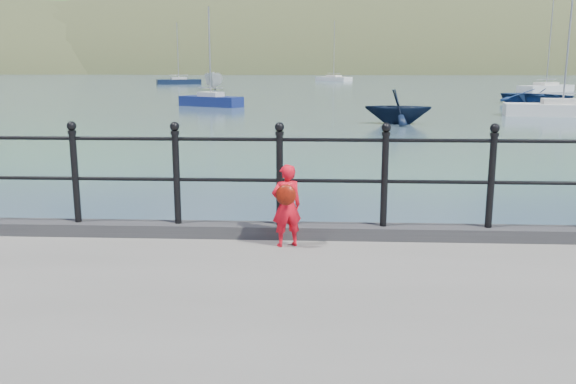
# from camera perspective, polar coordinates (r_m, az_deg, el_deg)

# --- Properties ---
(ground) EXTENTS (600.00, 600.00, 0.00)m
(ground) POSITION_cam_1_polar(r_m,az_deg,el_deg) (7.71, -5.22, -10.98)
(ground) COLOR #2D4251
(ground) RESTS_ON ground
(kerb) EXTENTS (60.00, 0.30, 0.15)m
(kerb) POSITION_cam_1_polar(r_m,az_deg,el_deg) (7.21, -5.54, -3.55)
(kerb) COLOR #28282B
(kerb) RESTS_ON quay
(railing) EXTENTS (18.11, 0.11, 1.20)m
(railing) POSITION_cam_1_polar(r_m,az_deg,el_deg) (7.05, -5.67, 2.32)
(railing) COLOR black
(railing) RESTS_ON kerb
(far_shore) EXTENTS (830.00, 200.00, 156.00)m
(far_shore) POSITION_cam_1_polar(r_m,az_deg,el_deg) (250.55, 11.54, 5.89)
(far_shore) COLOR #333A21
(far_shore) RESTS_ON ground
(child) EXTENTS (0.39, 0.35, 0.92)m
(child) POSITION_cam_1_polar(r_m,az_deg,el_deg) (6.69, -0.14, -1.21)
(child) COLOR red
(child) RESTS_ON quay
(launch_blue) EXTENTS (6.55, 6.86, 1.16)m
(launch_blue) POSITION_cam_1_polar(r_m,az_deg,el_deg) (49.31, 22.38, 8.28)
(launch_blue) COLOR navy
(launch_blue) RESTS_ON ground
(launch_white) EXTENTS (2.47, 5.44, 2.04)m
(launch_white) POSITION_cam_1_polar(r_m,az_deg,el_deg) (70.79, -6.94, 10.29)
(launch_white) COLOR beige
(launch_white) RESTS_ON ground
(launch_navy) EXTENTS (3.44, 3.03, 1.71)m
(launch_navy) POSITION_cam_1_polar(r_m,az_deg,el_deg) (31.17, 10.26, 7.85)
(launch_navy) COLOR black
(launch_navy) RESTS_ON ground
(sailboat_deep) EXTENTS (6.17, 6.47, 10.08)m
(sailboat_deep) POSITION_cam_1_polar(r_m,az_deg,el_deg) (104.86, 4.29, 10.50)
(sailboat_deep) COLOR silver
(sailboat_deep) RESTS_ON ground
(sailboat_far) EXTENTS (6.99, 5.87, 10.20)m
(sailboat_far) POSITION_cam_1_polar(r_m,az_deg,el_deg) (70.62, 22.98, 8.89)
(sailboat_far) COLOR silver
(sailboat_far) RESTS_ON ground
(sailboat_near) EXTENTS (6.53, 2.77, 8.68)m
(sailboat_near) POSITION_cam_1_polar(r_m,az_deg,el_deg) (38.62, 24.27, 6.99)
(sailboat_near) COLOR silver
(sailboat_near) RESTS_ON ground
(sailboat_port) EXTENTS (4.82, 3.51, 6.97)m
(sailboat_port) POSITION_cam_1_polar(r_m,az_deg,el_deg) (43.64, -7.22, 8.40)
(sailboat_port) COLOR navy
(sailboat_port) RESTS_ON ground
(sailboat_left) EXTENTS (6.43, 4.05, 8.74)m
(sailboat_left) POSITION_cam_1_polar(r_m,az_deg,el_deg) (89.93, -10.18, 10.10)
(sailboat_left) COLOR black
(sailboat_left) RESTS_ON ground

